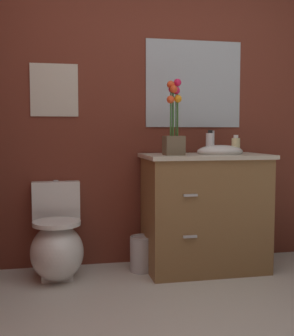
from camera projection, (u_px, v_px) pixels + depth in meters
wall_back at (183, 109)px, 3.62m from camera, size 4.41×0.05×2.50m
toilet at (57, 245)px, 3.20m from camera, size 0.38×0.59×0.69m
vanity_cabinet at (205, 210)px, 3.39m from camera, size 0.94×0.56×1.07m
flower_vase at (174, 128)px, 3.19m from camera, size 0.14×0.14×0.55m
soap_bottle at (236, 145)px, 3.39m from camera, size 0.07×0.07×0.15m
lotion_bottle at (210, 143)px, 3.45m from camera, size 0.07×0.07×0.18m
trash_bin at (142, 253)px, 3.36m from camera, size 0.18×0.18×0.27m
wall_poster at (54, 90)px, 3.37m from camera, size 0.36×0.01×0.40m
wall_mirror at (194, 84)px, 3.59m from camera, size 0.80×0.01×0.70m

